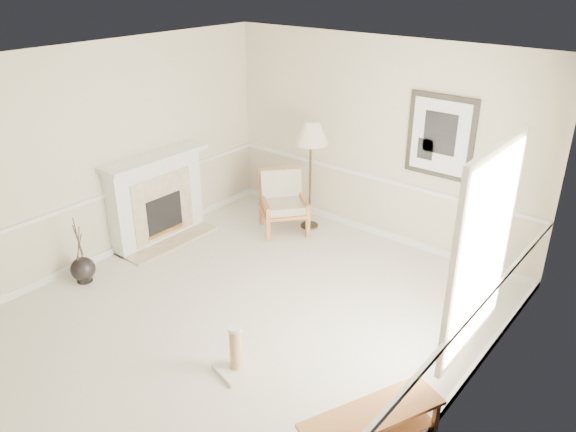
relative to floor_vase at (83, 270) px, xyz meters
The scene contains 8 objects.
ground 2.31m from the floor_vase, 20.81° to the left, with size 5.50×5.50×0.00m, color silver.
room 2.99m from the floor_vase, 21.35° to the left, with size 5.04×5.54×2.92m.
fireplace 1.51m from the floor_vase, 97.75° to the left, with size 0.64×1.64×1.31m.
floor_vase is the anchor object (origin of this frame).
armchair 3.04m from the floor_vase, 70.78° to the left, with size 0.99×0.98×0.90m.
floor_lamp 3.63m from the floor_vase, 67.52° to the left, with size 0.67×0.67×1.68m.
bench 4.30m from the floor_vase, ahead, with size 0.86×1.33×0.37m.
scratching_post 2.74m from the floor_vase, ahead, with size 0.46×0.46×0.54m.
Camera 1 is at (3.84, -4.03, 3.84)m, focal length 35.00 mm.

